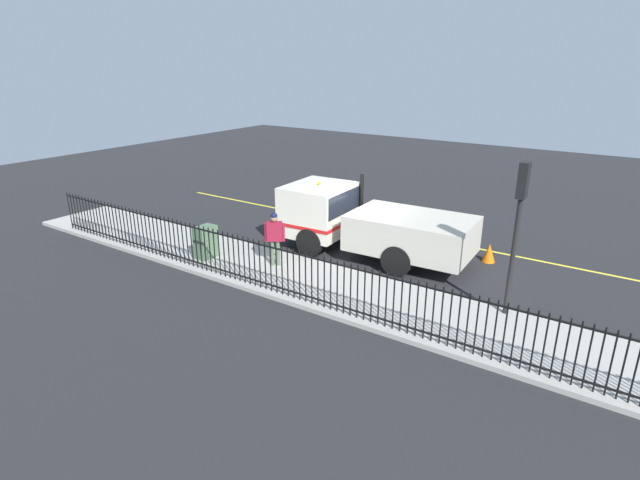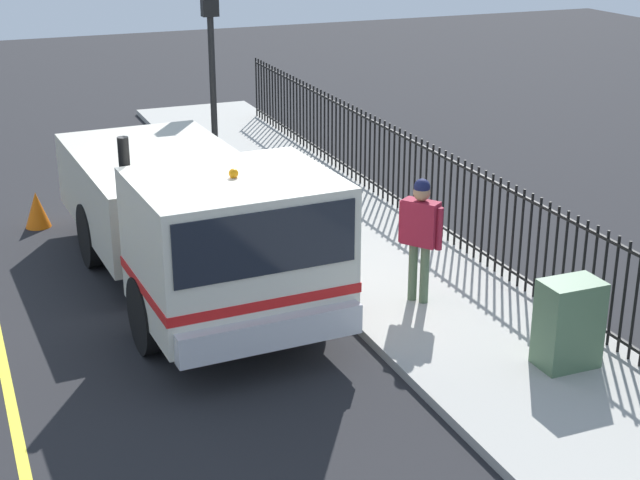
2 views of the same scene
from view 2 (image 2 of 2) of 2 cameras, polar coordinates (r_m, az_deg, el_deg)
ground_plane at (r=13.09m, az=-6.48°, el=-3.70°), size 51.56×51.56×0.00m
sidewalk_slab at (r=14.02m, az=4.71°, el=-1.68°), size 2.82×23.44×0.12m
work_truck at (r=12.78m, az=-7.48°, el=1.43°), size 2.63×6.58×2.50m
worker_standing at (r=12.41m, az=6.08°, el=0.76°), size 0.46×0.53×1.71m
iron_fence at (r=14.29m, az=9.00°, el=1.88°), size 0.04×19.96×1.41m
traffic_light_near at (r=17.90m, az=-6.61°, el=12.42°), size 0.30×0.22×3.85m
utility_cabinet at (r=11.24m, az=14.77°, el=-4.90°), size 0.69×0.47×1.05m
traffic_cone at (r=16.44m, az=-16.70°, el=1.77°), size 0.42×0.42×0.60m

